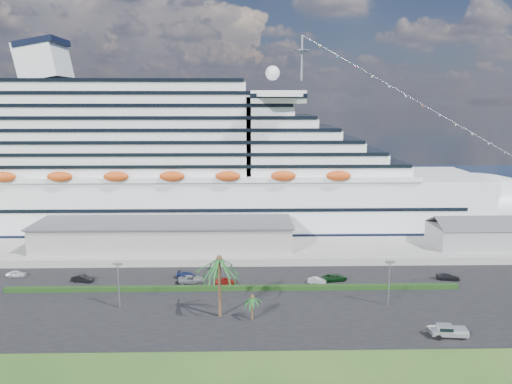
{
  "coord_description": "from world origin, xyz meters",
  "views": [
    {
      "loc": [
        -5.59,
        -76.03,
        36.09
      ],
      "look_at": [
        -3.29,
        30.0,
        16.98
      ],
      "focal_mm": 35.0,
      "sensor_mm": 36.0,
      "label": 1
    }
  ],
  "objects_px": {
    "cruise_ship": "(189,172)",
    "pickup_truck": "(449,331)",
    "parked_car_3": "(189,276)",
    "boat_trailer": "(442,328)"
  },
  "relations": [
    {
      "from": "cruise_ship",
      "to": "pickup_truck",
      "type": "distance_m",
      "value": 84.68
    },
    {
      "from": "parked_car_3",
      "to": "cruise_ship",
      "type": "bearing_deg",
      "value": 29.1
    },
    {
      "from": "parked_car_3",
      "to": "boat_trailer",
      "type": "bearing_deg",
      "value": -97.75
    },
    {
      "from": "parked_car_3",
      "to": "boat_trailer",
      "type": "xyz_separation_m",
      "value": [
        42.54,
        -25.7,
        0.25
      ]
    },
    {
      "from": "cruise_ship",
      "to": "parked_car_3",
      "type": "distance_m",
      "value": 44.88
    },
    {
      "from": "cruise_ship",
      "to": "pickup_truck",
      "type": "relative_size",
      "value": 33.1
    },
    {
      "from": "pickup_truck",
      "to": "boat_trailer",
      "type": "height_order",
      "value": "pickup_truck"
    },
    {
      "from": "pickup_truck",
      "to": "cruise_ship",
      "type": "bearing_deg",
      "value": 124.71
    },
    {
      "from": "cruise_ship",
      "to": "pickup_truck",
      "type": "xyz_separation_m",
      "value": [
        47.4,
        -68.44,
        -15.49
      ]
    },
    {
      "from": "cruise_ship",
      "to": "parked_car_3",
      "type": "bearing_deg",
      "value": -84.29
    }
  ]
}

